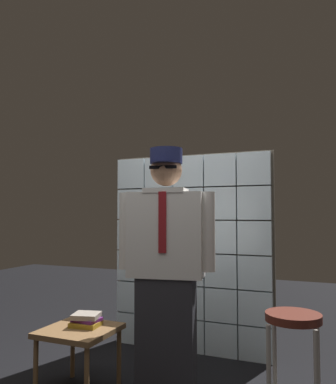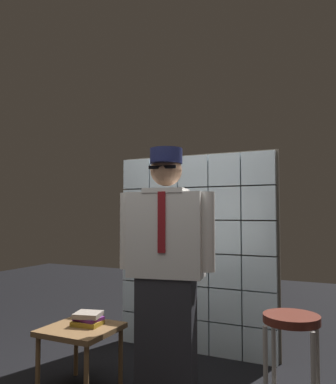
{
  "view_description": "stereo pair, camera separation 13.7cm",
  "coord_description": "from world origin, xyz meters",
  "px_view_note": "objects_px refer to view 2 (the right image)",
  "views": [
    {
      "loc": [
        1.3,
        -2.22,
        1.35
      ],
      "look_at": [
        0.18,
        0.45,
        1.51
      ],
      "focal_mm": 36.37,
      "sensor_mm": 36.0,
      "label": 1
    },
    {
      "loc": [
        1.42,
        -2.17,
        1.35
      ],
      "look_at": [
        0.18,
        0.45,
        1.51
      ],
      "focal_mm": 36.37,
      "sensor_mm": 36.0,
      "label": 2
    }
  ],
  "objects_px": {
    "standing_person": "(166,267)",
    "book_stack": "(88,319)",
    "bar_stool": "(292,346)",
    "side_table": "(81,335)"
  },
  "relations": [
    {
      "from": "standing_person",
      "to": "book_stack",
      "type": "bearing_deg",
      "value": 178.58
    },
    {
      "from": "bar_stool",
      "to": "side_table",
      "type": "height_order",
      "value": "bar_stool"
    },
    {
      "from": "bar_stool",
      "to": "standing_person",
      "type": "bearing_deg",
      "value": 172.29
    },
    {
      "from": "standing_person",
      "to": "bar_stool",
      "type": "distance_m",
      "value": 1.0
    },
    {
      "from": "book_stack",
      "to": "bar_stool",
      "type": "bearing_deg",
      "value": -0.9
    },
    {
      "from": "standing_person",
      "to": "side_table",
      "type": "distance_m",
      "value": 0.86
    },
    {
      "from": "side_table",
      "to": "book_stack",
      "type": "relative_size",
      "value": 2.21
    },
    {
      "from": "book_stack",
      "to": "standing_person",
      "type": "bearing_deg",
      "value": 8.88
    },
    {
      "from": "standing_person",
      "to": "book_stack",
      "type": "height_order",
      "value": "standing_person"
    },
    {
      "from": "bar_stool",
      "to": "book_stack",
      "type": "distance_m",
      "value": 1.53
    }
  ]
}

